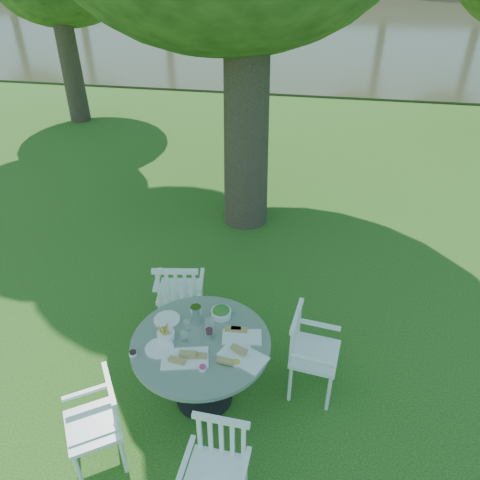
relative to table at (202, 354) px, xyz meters
The scene contains 8 objects.
ground 1.52m from the table, 86.40° to the left, with size 140.00×140.00×0.00m, color #17410D.
table is the anchor object (origin of this frame).
chair_ne 1.00m from the table, 17.85° to the left, with size 0.50×0.53×0.94m.
chair_nw 0.99m from the table, 118.34° to the left, with size 0.55×0.52×0.96m.
chair_sw 1.00m from the table, 131.56° to the right, with size 0.61×0.62×0.91m.
chair_se 1.01m from the table, 69.22° to the right, with size 0.46×0.44×0.88m.
tableware 0.22m from the table, 97.26° to the left, with size 1.23×0.86×0.21m.
river 24.40m from the table, 89.79° to the left, with size 100.00×28.00×0.12m, color #2F321D.
Camera 1 is at (0.78, -4.32, 3.87)m, focal length 35.00 mm.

